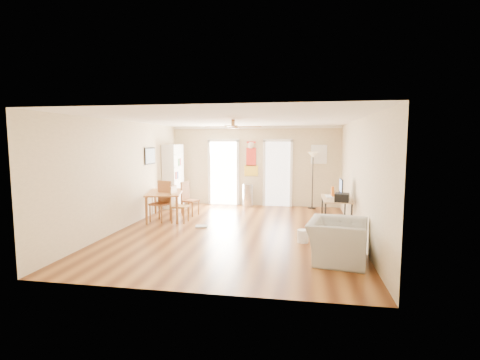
% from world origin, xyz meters
% --- Properties ---
extents(floor, '(7.00, 7.00, 0.00)m').
position_xyz_m(floor, '(0.00, 0.00, 0.00)').
color(floor, brown).
rests_on(floor, ground).
extents(ceiling, '(5.50, 7.00, 0.00)m').
position_xyz_m(ceiling, '(0.00, 0.00, 2.60)').
color(ceiling, silver).
rests_on(ceiling, floor).
extents(wall_back, '(5.50, 0.04, 2.60)m').
position_xyz_m(wall_back, '(0.00, 3.50, 1.30)').
color(wall_back, beige).
rests_on(wall_back, floor).
extents(wall_front, '(5.50, 0.04, 2.60)m').
position_xyz_m(wall_front, '(0.00, -3.50, 1.30)').
color(wall_front, beige).
rests_on(wall_front, floor).
extents(wall_left, '(0.04, 7.00, 2.60)m').
position_xyz_m(wall_left, '(-2.75, 0.00, 1.30)').
color(wall_left, beige).
rests_on(wall_left, floor).
extents(wall_right, '(0.04, 7.00, 2.60)m').
position_xyz_m(wall_right, '(2.75, 0.00, 1.30)').
color(wall_right, beige).
rests_on(wall_right, floor).
extents(crown_molding, '(5.50, 7.00, 0.08)m').
position_xyz_m(crown_molding, '(0.00, 0.00, 2.56)').
color(crown_molding, white).
rests_on(crown_molding, wall_back).
extents(kitchen_doorway, '(0.90, 0.10, 2.10)m').
position_xyz_m(kitchen_doorway, '(-1.05, 3.48, 1.05)').
color(kitchen_doorway, white).
rests_on(kitchen_doorway, wall_back).
extents(bathroom_doorway, '(0.80, 0.10, 2.10)m').
position_xyz_m(bathroom_doorway, '(0.75, 3.48, 1.05)').
color(bathroom_doorway, white).
rests_on(bathroom_doorway, wall_back).
extents(wall_decal, '(0.46, 0.03, 1.10)m').
position_xyz_m(wall_decal, '(-0.13, 3.48, 1.55)').
color(wall_decal, red).
rests_on(wall_decal, wall_back).
extents(ac_grille, '(0.50, 0.04, 0.60)m').
position_xyz_m(ac_grille, '(2.05, 3.47, 1.70)').
color(ac_grille, white).
rests_on(ac_grille, wall_back).
extents(framed_poster, '(0.04, 0.66, 0.48)m').
position_xyz_m(framed_poster, '(-2.73, 1.40, 1.70)').
color(framed_poster, black).
rests_on(framed_poster, wall_left).
extents(ceiling_fan, '(1.24, 1.24, 0.20)m').
position_xyz_m(ceiling_fan, '(0.00, -0.30, 2.43)').
color(ceiling_fan, '#593819').
rests_on(ceiling_fan, ceiling).
extents(bookshelf, '(0.58, 0.97, 2.01)m').
position_xyz_m(bookshelf, '(-2.53, 2.70, 1.00)').
color(bookshelf, silver).
rests_on(bookshelf, floor).
extents(dining_table, '(1.22, 1.65, 0.74)m').
position_xyz_m(dining_table, '(-2.15, 1.04, 0.37)').
color(dining_table, '#AA7737').
rests_on(dining_table, floor).
extents(dining_chair_right_a, '(0.48, 0.48, 0.96)m').
position_xyz_m(dining_chair_right_a, '(-1.60, 1.55, 0.48)').
color(dining_chair_right_a, '#9A6531').
rests_on(dining_chair_right_a, floor).
extents(dining_chair_right_b, '(0.40, 0.40, 0.95)m').
position_xyz_m(dining_chair_right_b, '(-1.60, 0.65, 0.47)').
color(dining_chair_right_b, '#A27534').
rests_on(dining_chair_right_b, floor).
extents(dining_chair_near, '(0.54, 0.54, 1.05)m').
position_xyz_m(dining_chair_near, '(-2.16, 0.69, 0.53)').
color(dining_chair_near, '#955C30').
rests_on(dining_chair_near, floor).
extents(trash_can, '(0.35, 0.35, 0.73)m').
position_xyz_m(trash_can, '(-0.19, 3.22, 0.37)').
color(trash_can, silver).
rests_on(trash_can, floor).
extents(torchiere_lamp, '(0.40, 0.40, 1.78)m').
position_xyz_m(torchiere_lamp, '(1.86, 3.22, 0.89)').
color(torchiere_lamp, black).
rests_on(torchiere_lamp, floor).
extents(computer_desk, '(0.67, 1.34, 0.72)m').
position_xyz_m(computer_desk, '(2.37, 0.87, 0.36)').
color(computer_desk, tan).
rests_on(computer_desk, floor).
extents(imac, '(0.11, 0.52, 0.48)m').
position_xyz_m(imac, '(2.47, 0.80, 0.96)').
color(imac, black).
rests_on(imac, computer_desk).
extents(keyboard, '(0.18, 0.45, 0.02)m').
position_xyz_m(keyboard, '(2.20, 1.08, 0.72)').
color(keyboard, silver).
rests_on(keyboard, computer_desk).
extents(printer, '(0.38, 0.42, 0.19)m').
position_xyz_m(printer, '(2.45, 0.39, 0.81)').
color(printer, black).
rests_on(printer, computer_desk).
extents(orange_bottle, '(0.10, 0.10, 0.26)m').
position_xyz_m(orange_bottle, '(2.30, 1.10, 0.84)').
color(orange_bottle, '#D15A12').
rests_on(orange_bottle, computer_desk).
extents(wastebasket_a, '(0.29, 0.29, 0.27)m').
position_xyz_m(wastebasket_a, '(1.56, -0.70, 0.13)').
color(wastebasket_a, white).
rests_on(wastebasket_a, floor).
extents(wastebasket_b, '(0.25, 0.25, 0.27)m').
position_xyz_m(wastebasket_b, '(2.38, -0.37, 0.13)').
color(wastebasket_b, silver).
rests_on(wastebasket_b, floor).
extents(floor_cloth, '(0.33, 0.28, 0.04)m').
position_xyz_m(floor_cloth, '(-0.90, 0.22, 0.02)').
color(floor_cloth, '#A3A39E').
rests_on(floor_cloth, floor).
extents(armchair, '(1.17, 1.28, 0.73)m').
position_xyz_m(armchair, '(2.15, -1.77, 0.36)').
color(armchair, '#A2A29D').
rests_on(armchair, floor).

